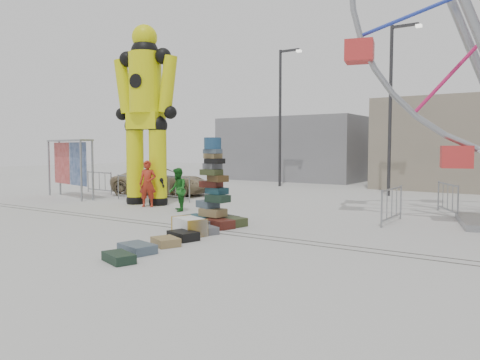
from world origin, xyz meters
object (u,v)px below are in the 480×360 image
Objects in this scene: lamp_post_right at (392,101)px; pedestrian_green at (178,190)px; barricade_dummy_a at (99,182)px; parked_suv at (162,182)px; barricade_wheel_front at (392,205)px; pedestrian_red at (148,184)px; steamer_trunk at (189,227)px; suitcase_tower at (214,201)px; crash_test_dummy at (146,108)px; banner_scaffold at (69,154)px; barricade_wheel_back at (448,199)px; lamp_post_left at (281,110)px; barricade_dummy_b at (137,187)px; pedestrian_black at (159,186)px; barricade_dummy_c at (176,188)px.

pedestrian_green is at bearing -116.89° from lamp_post_right.
parked_suv is at bearing 25.59° from barricade_dummy_a.
lamp_post_right is 4.00× the size of barricade_wheel_front.
steamer_trunk is at bearing -67.19° from pedestrian_red.
crash_test_dummy reaches higher than suitcase_tower.
banner_scaffold is 3.83× the size of steamer_trunk.
pedestrian_green is (2.40, -0.85, -3.11)m from crash_test_dummy.
pedestrian_green reaches higher than barricade_wheel_back.
barricade_wheel_front is 11.98m from parked_suv.
lamp_post_left reaches higher than barricade_dummy_b.
barricade_wheel_front is at bearing 48.73° from suitcase_tower.
barricade_wheel_front is at bearing 16.39° from banner_scaffold.
pedestrian_red is 1.83m from pedestrian_green.
suitcase_tower is at bearing 174.38° from pedestrian_black.
banner_scaffold is (-4.77, -0.10, -1.90)m from crash_test_dummy.
crash_test_dummy is at bearing -98.66° from barricade_wheel_back.
lamp_post_left is 1.70× the size of parked_suv.
suitcase_tower is 5.39m from pedestrian_black.
lamp_post_right and lamp_post_left have the same top height.
pedestrian_green is (2.10, -11.67, -3.69)m from lamp_post_left.
steamer_trunk is at bearing -60.01° from barricade_wheel_back.
barricade_dummy_a is 1.00× the size of barricade_wheel_front.
barricade_dummy_b is at bearing -158.15° from pedestrian_green.
barricade_dummy_c is 1.11× the size of pedestrian_red.
crash_test_dummy is at bearing -78.03° from barricade_dummy_c.
lamp_post_left is 9.94m from barricade_dummy_c.
barricade_dummy_a and barricade_dummy_b have the same top height.
lamp_post_right is at bearing -103.55° from pedestrian_black.
lamp_post_left is 11.92m from pedestrian_red.
lamp_post_left is at bearing 59.78° from pedestrian_red.
lamp_post_right reaches higher than barricade_wheel_front.
barricade_dummy_b is 2.64m from pedestrian_red.
lamp_post_left is 11.16m from barricade_dummy_a.
banner_scaffold is 1.86× the size of barricade_dummy_a.
suitcase_tower is 7.71m from barricade_dummy_b.
barricade_wheel_back is (15.47, 3.75, -1.45)m from banner_scaffold.
pedestrian_black is at bearing -3.81° from crash_test_dummy.
lamp_post_left reaches higher than barricade_wheel_back.
barricade_wheel_back is at bearing -56.70° from lamp_post_right.
lamp_post_right is at bearing 109.58° from pedestrian_green.
suitcase_tower is at bearing 125.78° from steamer_trunk.
lamp_post_left reaches higher than barricade_dummy_c.
pedestrian_black is at bearing 162.27° from steamer_trunk.
pedestrian_black is (0.58, -1.63, 0.22)m from barricade_dummy_c.
banner_scaffold is at bearing 177.23° from suitcase_tower.
pedestrian_green reaches higher than barricade_dummy_c.
barricade_dummy_c is (-7.25, -7.12, -3.93)m from lamp_post_right.
steamer_trunk is 0.63× the size of pedestrian_black.
barricade_dummy_c is at bearing 156.10° from steamer_trunk.
banner_scaffold is (-12.07, -8.92, -2.48)m from lamp_post_right.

